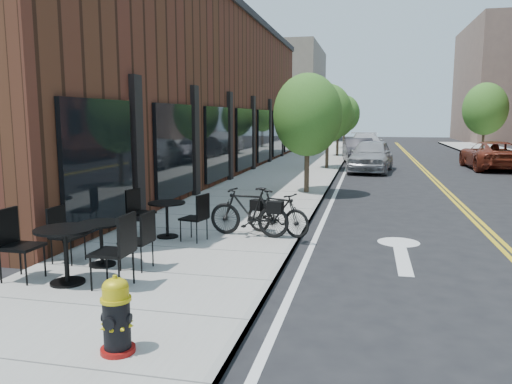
% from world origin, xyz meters
% --- Properties ---
extents(ground, '(120.00, 120.00, 0.00)m').
position_xyz_m(ground, '(0.00, 0.00, 0.00)').
color(ground, black).
rests_on(ground, ground).
extents(sidewalk_near, '(4.00, 70.00, 0.12)m').
position_xyz_m(sidewalk_near, '(-2.00, 10.00, 0.06)').
color(sidewalk_near, '#9E9B93').
rests_on(sidewalk_near, ground).
extents(building_near, '(5.00, 28.00, 7.00)m').
position_xyz_m(building_near, '(-6.50, 14.00, 3.50)').
color(building_near, '#492817').
rests_on(building_near, ground).
extents(bg_building_left, '(8.00, 14.00, 10.00)m').
position_xyz_m(bg_building_left, '(-8.00, 48.00, 5.00)').
color(bg_building_left, '#726656').
rests_on(bg_building_left, ground).
extents(tree_near_a, '(2.20, 2.20, 3.81)m').
position_xyz_m(tree_near_a, '(-0.60, 9.00, 2.60)').
color(tree_near_a, '#382B1E').
rests_on(tree_near_a, sidewalk_near).
extents(tree_near_b, '(2.30, 2.30, 3.98)m').
position_xyz_m(tree_near_b, '(-0.60, 17.00, 2.71)').
color(tree_near_b, '#382B1E').
rests_on(tree_near_b, sidewalk_near).
extents(tree_near_c, '(2.10, 2.10, 3.67)m').
position_xyz_m(tree_near_c, '(-0.60, 25.00, 2.53)').
color(tree_near_c, '#382B1E').
rests_on(tree_near_c, sidewalk_near).
extents(tree_near_d, '(2.40, 2.40, 4.11)m').
position_xyz_m(tree_near_d, '(-0.60, 33.00, 2.79)').
color(tree_near_d, '#382B1E').
rests_on(tree_near_d, sidewalk_near).
extents(tree_far_c, '(2.80, 2.80, 4.62)m').
position_xyz_m(tree_far_c, '(8.60, 28.00, 3.06)').
color(tree_far_c, '#382B1E').
rests_on(tree_far_c, sidewalk_far).
extents(fire_hydrant, '(0.39, 0.39, 0.83)m').
position_xyz_m(fire_hydrant, '(-1.14, -2.61, 0.51)').
color(fire_hydrant, maroon).
rests_on(fire_hydrant, sidewalk_near).
extents(bicycle_left, '(1.74, 0.66, 1.02)m').
position_xyz_m(bicycle_left, '(-1.01, 2.67, 0.63)').
color(bicycle_left, black).
rests_on(bicycle_left, sidewalk_near).
extents(bicycle_right, '(1.59, 1.05, 0.93)m').
position_xyz_m(bicycle_right, '(-0.46, 2.89, 0.58)').
color(bicycle_right, black).
rests_on(bicycle_right, sidewalk_near).
extents(bistro_set_a, '(1.99, 0.86, 1.08)m').
position_xyz_m(bistro_set_a, '(-2.92, -0.79, 0.66)').
color(bistro_set_a, black).
rests_on(bistro_set_a, sidewalk_near).
extents(bistro_set_b, '(1.75, 0.80, 0.94)m').
position_xyz_m(bistro_set_b, '(-2.89, 0.15, 0.59)').
color(bistro_set_b, black).
rests_on(bistro_set_b, sidewalk_near).
extents(bistro_set_c, '(1.78, 0.90, 0.94)m').
position_xyz_m(bistro_set_c, '(-2.60, 2.21, 0.59)').
color(bistro_set_c, black).
rests_on(bistro_set_c, sidewalk_near).
extents(parked_car_a, '(2.33, 4.67, 1.53)m').
position_xyz_m(parked_car_a, '(1.46, 16.88, 0.76)').
color(parked_car_a, '#96989E').
rests_on(parked_car_a, ground).
extents(parked_car_b, '(1.98, 4.38, 1.39)m').
position_xyz_m(parked_car_b, '(0.80, 20.93, 0.70)').
color(parked_car_b, black).
rests_on(parked_car_b, ground).
extents(parked_car_c, '(2.45, 5.35, 1.52)m').
position_xyz_m(parked_car_c, '(1.13, 27.34, 0.76)').
color(parked_car_c, silver).
rests_on(parked_car_c, ground).
extents(parked_car_far, '(2.46, 5.05, 1.38)m').
position_xyz_m(parked_car_far, '(7.24, 19.28, 0.69)').
color(parked_car_far, maroon).
rests_on(parked_car_far, ground).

